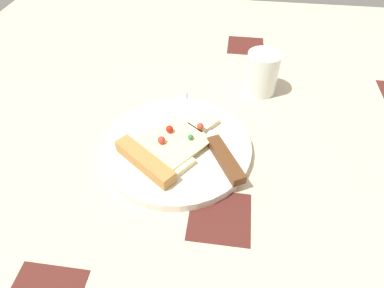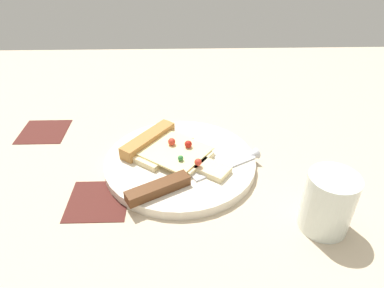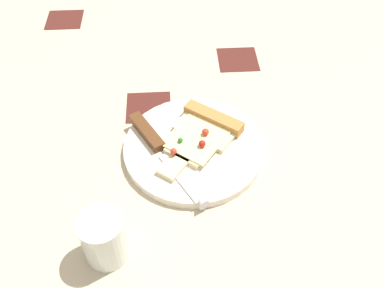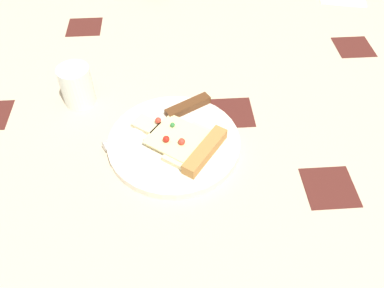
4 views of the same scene
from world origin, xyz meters
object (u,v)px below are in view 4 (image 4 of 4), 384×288
(plate, at_px, (174,143))
(knife, at_px, (169,115))
(drinking_glass, at_px, (77,86))
(pizza_slice, at_px, (185,142))

(plate, distance_m, knife, 0.06)
(plate, distance_m, drinking_glass, 0.25)
(knife, distance_m, drinking_glass, 0.21)
(pizza_slice, bearing_deg, knife, 56.54)
(knife, bearing_deg, plate, 157.12)
(pizza_slice, height_order, knife, pizza_slice)
(knife, bearing_deg, drinking_glass, 37.26)
(plate, height_order, drinking_glass, drinking_glass)
(pizza_slice, relative_size, drinking_glass, 2.15)
(pizza_slice, xyz_separation_m, knife, (0.08, 0.03, -0.00))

